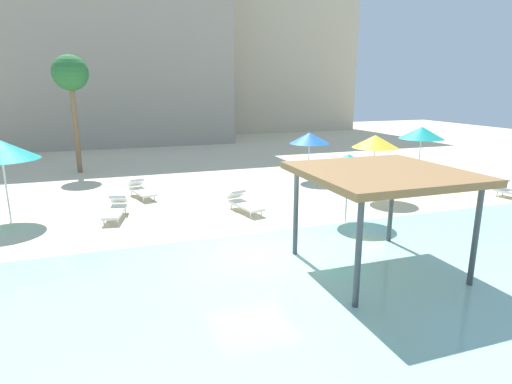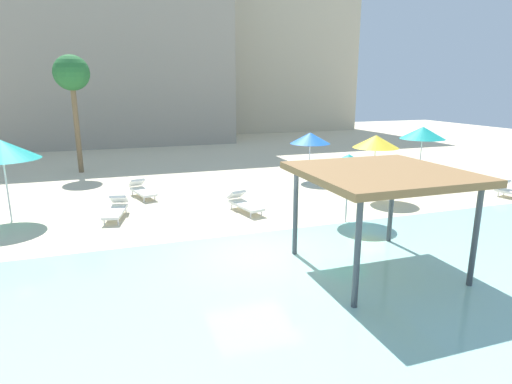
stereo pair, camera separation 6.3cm
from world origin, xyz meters
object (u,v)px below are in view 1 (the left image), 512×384
at_px(beach_umbrella_teal_0, 422,133).
at_px(lounge_chair_4, 244,203).
at_px(shade_pavilion, 381,177).
at_px(palm_tree_0, 70,76).
at_px(lounge_chair_5, 116,209).
at_px(beach_umbrella_teal_2, 1,150).
at_px(lounge_chair_3, 141,190).
at_px(lounge_chair_1, 402,173).
at_px(beach_umbrella_yellow_3, 375,142).
at_px(beach_umbrella_blue_4, 309,138).
at_px(beach_umbrella_teal_1, 348,162).

height_order(beach_umbrella_teal_0, lounge_chair_4, beach_umbrella_teal_0).
bearing_deg(shade_pavilion, palm_tree_0, 115.94).
distance_m(beach_umbrella_teal_0, lounge_chair_5, 16.77).
distance_m(beach_umbrella_teal_2, lounge_chair_3, 5.64).
bearing_deg(palm_tree_0, lounge_chair_5, -79.88).
xyz_separation_m(beach_umbrella_teal_0, lounge_chair_1, (-2.06, -1.24, -1.92)).
relative_size(beach_umbrella_yellow_3, lounge_chair_5, 1.39).
bearing_deg(beach_umbrella_teal_2, palm_tree_0, 77.93).
bearing_deg(lounge_chair_4, beach_umbrella_teal_2, -113.81).
bearing_deg(beach_umbrella_teal_0, shade_pavilion, -133.91).
distance_m(shade_pavilion, beach_umbrella_blue_4, 11.14).
bearing_deg(lounge_chair_4, lounge_chair_1, 92.58).
distance_m(lounge_chair_3, palm_tree_0, 8.91).
distance_m(lounge_chair_3, lounge_chair_5, 2.99).
relative_size(shade_pavilion, palm_tree_0, 0.61).
height_order(beach_umbrella_yellow_3, palm_tree_0, palm_tree_0).
relative_size(beach_umbrella_teal_2, lounge_chair_3, 1.49).
bearing_deg(beach_umbrella_yellow_3, lounge_chair_4, -179.23).
height_order(lounge_chair_3, palm_tree_0, palm_tree_0).
relative_size(beach_umbrella_teal_0, beach_umbrella_teal_2, 0.88).
bearing_deg(beach_umbrella_teal_1, lounge_chair_5, 157.42).
relative_size(beach_umbrella_teal_0, beach_umbrella_yellow_3, 0.94).
distance_m(lounge_chair_1, lounge_chair_5, 14.42).
xyz_separation_m(beach_umbrella_teal_1, beach_umbrella_blue_4, (1.84, 6.81, -0.01)).
bearing_deg(beach_umbrella_yellow_3, lounge_chair_5, 176.29).
bearing_deg(lounge_chair_3, lounge_chair_1, 70.41).
bearing_deg(palm_tree_0, lounge_chair_3, -67.39).
bearing_deg(lounge_chair_3, beach_umbrella_teal_0, 75.54).
distance_m(beach_umbrella_blue_4, lounge_chair_1, 5.24).
height_order(beach_umbrella_yellow_3, lounge_chair_3, beach_umbrella_yellow_3).
bearing_deg(beach_umbrella_yellow_3, beach_umbrella_teal_2, 174.27).
distance_m(beach_umbrella_yellow_3, beach_umbrella_blue_4, 4.37).
height_order(beach_umbrella_teal_1, beach_umbrella_teal_2, beach_umbrella_teal_2).
height_order(beach_umbrella_teal_2, lounge_chair_1, beach_umbrella_teal_2).
xyz_separation_m(beach_umbrella_teal_1, lounge_chair_5, (-7.80, 3.24, -1.86)).
bearing_deg(beach_umbrella_teal_2, lounge_chair_3, 23.22).
relative_size(beach_umbrella_teal_1, lounge_chair_1, 1.26).
xyz_separation_m(shade_pavilion, palm_tree_0, (-8.12, 16.69, 2.77)).
relative_size(lounge_chair_4, lounge_chair_5, 1.00).
xyz_separation_m(lounge_chair_5, palm_tree_0, (-1.71, 9.60, 4.97)).
height_order(beach_umbrella_teal_1, lounge_chair_5, beach_umbrella_teal_1).
bearing_deg(lounge_chair_5, beach_umbrella_teal_1, 80.29).
relative_size(beach_umbrella_teal_2, lounge_chair_4, 1.49).
bearing_deg(lounge_chair_4, lounge_chair_5, -112.77).
xyz_separation_m(beach_umbrella_blue_4, palm_tree_0, (-11.36, 6.04, 3.12)).
xyz_separation_m(beach_umbrella_teal_2, lounge_chair_4, (8.35, -1.51, -2.28)).
distance_m(beach_umbrella_teal_0, beach_umbrella_teal_1, 10.72).
bearing_deg(shade_pavilion, beach_umbrella_teal_0, 46.09).
relative_size(beach_umbrella_blue_4, lounge_chair_5, 1.24).
xyz_separation_m(beach_umbrella_yellow_3, palm_tree_0, (-12.35, 10.29, 2.82)).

